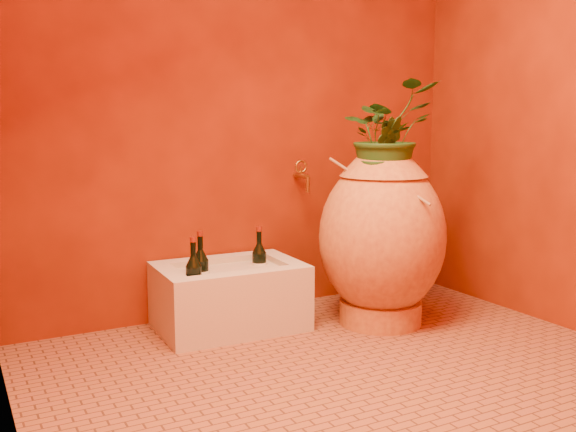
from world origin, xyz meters
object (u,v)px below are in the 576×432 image
wall_tap (302,174)px  wine_bottle_a (259,265)px  stone_basin (230,297)px  amphora (382,236)px  wine_bottle_c (194,280)px  wine_bottle_b (201,274)px

wall_tap → wine_bottle_a: bearing=-158.6°
stone_basin → wall_tap: wall_tap is taller
stone_basin → wine_bottle_a: bearing=12.3°
stone_basin → wall_tap: 0.78m
amphora → wine_bottle_c: 0.95m
amphora → wine_bottle_c: size_ratio=2.87×
wine_bottle_b → wall_tap: (0.65, 0.18, 0.43)m
wine_bottle_a → wall_tap: bearing=21.4°
stone_basin → wall_tap: size_ratio=4.23×
amphora → stone_basin: (-0.70, 0.29, -0.29)m
stone_basin → wine_bottle_a: (0.18, 0.04, 0.13)m
wine_bottle_c → wall_tap: (0.72, 0.26, 0.43)m
amphora → wine_bottle_c: bearing=167.8°
stone_basin → amphora: bearing=-22.6°
amphora → wall_tap: bearing=113.3°
wine_bottle_a → wall_tap: size_ratio=1.83×
stone_basin → wine_bottle_a: size_ratio=2.31×
wine_bottle_b → wall_tap: size_ratio=1.92×
wine_bottle_b → wine_bottle_c: (-0.06, -0.08, -0.00)m
amphora → stone_basin: size_ratio=1.27×
wine_bottle_a → wine_bottle_b: (-0.33, -0.05, 0.01)m
amphora → stone_basin: bearing=157.4°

